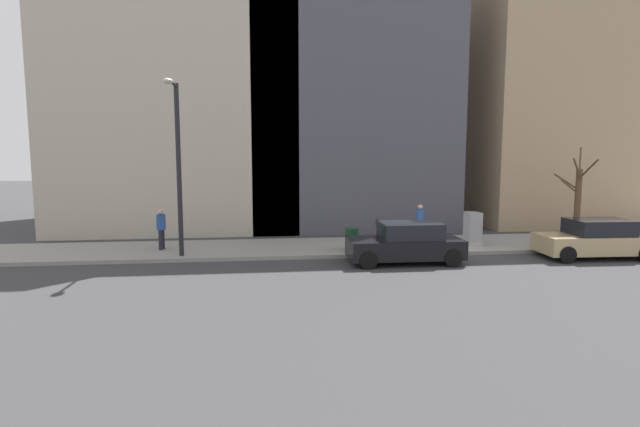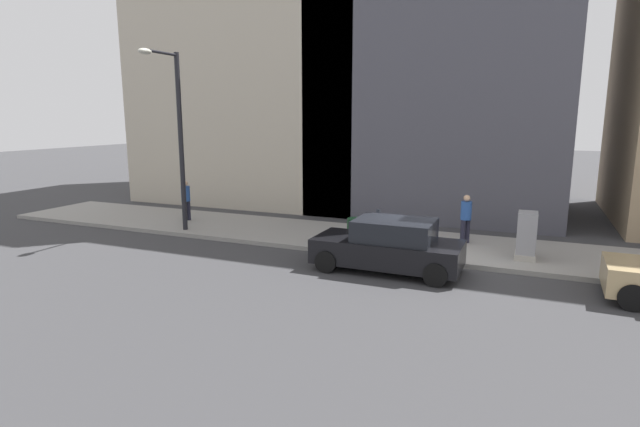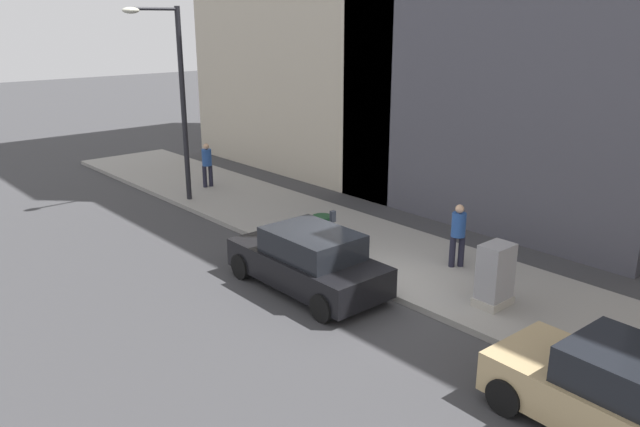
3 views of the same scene
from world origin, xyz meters
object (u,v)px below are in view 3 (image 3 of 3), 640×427
(parking_meter, at_px, (333,230))
(trash_bin, at_px, (322,231))
(utility_box, at_px, (495,276))
(streetlamp, at_px, (175,89))
(parked_car_tan, at_px, (631,400))
(pedestrian_near_meter, at_px, (458,232))
(parked_car_black, at_px, (308,261))
(pedestrian_midblock, at_px, (207,162))

(parking_meter, distance_m, trash_bin, 1.09)
(parking_meter, xyz_separation_m, utility_box, (0.85, -4.38, -0.13))
(streetlamp, distance_m, trash_bin, 7.57)
(parked_car_tan, relative_size, parking_meter, 3.16)
(streetlamp, bearing_deg, parking_meter, -88.75)
(utility_box, height_order, pedestrian_near_meter, pedestrian_near_meter)
(streetlamp, relative_size, pedestrian_near_meter, 3.92)
(parked_car_tan, relative_size, utility_box, 2.98)
(parked_car_tan, xyz_separation_m, utility_box, (2.33, 3.96, 0.11))
(trash_bin, distance_m, pedestrian_near_meter, 3.78)
(parked_car_black, relative_size, utility_box, 2.95)
(parking_meter, height_order, trash_bin, parking_meter)
(pedestrian_midblock, bearing_deg, parked_car_tan, 89.32)
(parked_car_black, xyz_separation_m, trash_bin, (1.94, 1.69, -0.14))
(parking_meter, relative_size, streetlamp, 0.21)
(parking_meter, bearing_deg, pedestrian_near_meter, -49.79)
(streetlamp, xyz_separation_m, pedestrian_near_meter, (2.24, -10.10, -2.93))
(trash_bin, bearing_deg, parking_meter, -116.07)
(parking_meter, distance_m, pedestrian_near_meter, 3.22)
(parked_car_tan, bearing_deg, pedestrian_near_meter, 60.93)
(streetlamp, bearing_deg, pedestrian_near_meter, -77.47)
(pedestrian_near_meter, bearing_deg, pedestrian_midblock, -55.03)
(trash_bin, bearing_deg, utility_box, -85.69)
(parking_meter, distance_m, streetlamp, 8.23)
(parked_car_black, bearing_deg, parking_meter, 27.66)
(streetlamp, bearing_deg, parked_car_tan, -94.70)
(trash_bin, bearing_deg, parked_car_tan, -101.77)
(utility_box, distance_m, pedestrian_near_meter, 2.30)
(parked_car_black, height_order, trash_bin, parked_car_black)
(pedestrian_near_meter, bearing_deg, streetlamp, -45.53)
(parking_meter, distance_m, utility_box, 4.47)
(parked_car_tan, relative_size, pedestrian_midblock, 2.57)
(pedestrian_midblock, bearing_deg, streetlamp, 40.40)
(parked_car_black, relative_size, pedestrian_midblock, 2.54)
(pedestrian_near_meter, bearing_deg, trash_bin, -32.34)
(trash_bin, relative_size, pedestrian_near_meter, 0.54)
(pedestrian_midblock, bearing_deg, pedestrian_near_meter, 102.25)
(parked_car_tan, distance_m, parking_meter, 8.48)
(pedestrian_near_meter, bearing_deg, parked_car_tan, 90.82)
(parked_car_tan, height_order, streetlamp, streetlamp)
(parked_car_tan, bearing_deg, pedestrian_midblock, 82.14)
(parking_meter, bearing_deg, parked_car_black, -152.71)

